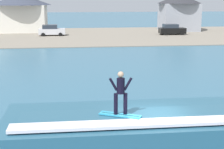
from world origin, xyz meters
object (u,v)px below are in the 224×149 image
(house_gabled_white, at_px, (179,11))
(car_near_shore, at_px, (52,30))
(house_with_chimney, at_px, (21,10))
(surfer, at_px, (121,91))
(car_far_shore, at_px, (172,29))
(surfboard, at_px, (120,115))
(wave_crest, at_px, (127,131))

(house_gabled_white, bearing_deg, car_near_shore, -165.92)
(house_with_chimney, bearing_deg, surfer, -77.90)
(house_gabled_white, bearing_deg, house_with_chimney, 176.37)
(surfer, xyz_separation_m, car_far_shore, (14.64, 43.07, -1.78))
(surfer, relative_size, car_far_shore, 0.40)
(car_far_shore, height_order, house_with_chimney, house_with_chimney)
(surfboard, xyz_separation_m, surfer, (0.02, 0.03, 1.01))
(car_near_shore, distance_m, house_gabled_white, 23.94)
(wave_crest, relative_size, house_with_chimney, 0.95)
(wave_crest, xyz_separation_m, surfboard, (-0.40, -0.56, 0.93))
(surfboard, xyz_separation_m, house_with_chimney, (-11.01, 51.50, 2.14))
(house_gabled_white, bearing_deg, wave_crest, -109.53)
(wave_crest, bearing_deg, car_near_shore, 97.41)
(house_with_chimney, bearing_deg, house_gabled_white, -3.63)
(surfboard, height_order, house_gabled_white, house_gabled_white)
(house_with_chimney, relative_size, house_gabled_white, 1.34)
(car_far_shore, bearing_deg, wave_crest, -108.53)
(surfer, height_order, car_far_shore, surfer)
(wave_crest, relative_size, surfer, 5.92)
(car_near_shore, bearing_deg, surfboard, -83.19)
(house_with_chimney, bearing_deg, car_far_shore, -18.12)
(surfboard, height_order, surfer, surfer)
(surfboard, relative_size, surfer, 0.97)
(car_far_shore, distance_m, house_with_chimney, 27.16)
(surfboard, distance_m, house_gabled_white, 52.81)
(surfer, xyz_separation_m, car_near_shore, (-5.26, 43.86, -1.78))
(surfboard, relative_size, house_gabled_white, 0.21)
(surfboard, xyz_separation_m, house_gabled_white, (17.82, 49.67, 2.06))
(car_near_shore, height_order, car_far_shore, same)
(wave_crest, height_order, house_with_chimney, house_with_chimney)
(surfer, bearing_deg, car_far_shore, 71.23)
(surfer, height_order, car_near_shore, surfer)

